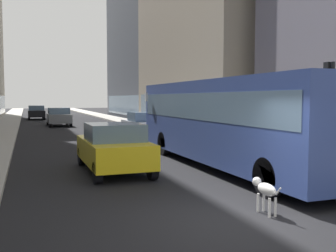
# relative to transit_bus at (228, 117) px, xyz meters

# --- Properties ---
(ground_plane) EXTENTS (120.00, 120.00, 0.00)m
(ground_plane) POSITION_rel_transit_bus_xyz_m (-2.80, 29.55, -1.78)
(ground_plane) COLOR black
(sidewalk_left) EXTENTS (2.40, 110.00, 0.15)m
(sidewalk_left) POSITION_rel_transit_bus_xyz_m (-8.50, 29.55, -1.70)
(sidewalk_left) COLOR #ADA89E
(sidewalk_left) RESTS_ON ground
(sidewalk_right) EXTENTS (2.40, 110.00, 0.15)m
(sidewalk_right) POSITION_rel_transit_bus_xyz_m (2.90, 29.55, -1.70)
(sidewalk_right) COLOR #ADA89E
(sidewalk_right) RESTS_ON ground
(building_right_far) EXTENTS (8.70, 20.16, 18.09)m
(building_right_far) POSITION_rel_transit_bus_xyz_m (9.10, 35.76, 7.26)
(building_right_far) COLOR #4C515B
(building_right_far) RESTS_ON ground
(transit_bus) EXTENTS (2.78, 11.53, 3.05)m
(transit_bus) POSITION_rel_transit_bus_xyz_m (0.00, 0.00, 0.00)
(transit_bus) COLOR #33478C
(transit_bus) RESTS_ON ground
(car_black_suv) EXTENTS (1.85, 4.71, 1.62)m
(car_black_suv) POSITION_rel_transit_bus_xyz_m (-5.60, 35.84, -0.95)
(car_black_suv) COLOR black
(car_black_suv) RESTS_ON ground
(car_yellow_taxi) EXTENTS (1.87, 4.22, 1.62)m
(car_yellow_taxi) POSITION_rel_transit_bus_xyz_m (-4.00, 0.45, -0.95)
(car_yellow_taxi) COLOR yellow
(car_yellow_taxi) RESTS_ON ground
(car_silver_sedan) EXTENTS (1.84, 4.20, 1.62)m
(car_silver_sedan) POSITION_rel_transit_bus_xyz_m (0.00, 10.43, -0.96)
(car_silver_sedan) COLOR #B7BABF
(car_silver_sedan) RESTS_ON ground
(car_grey_wagon) EXTENTS (1.92, 4.12, 1.62)m
(car_grey_wagon) POSITION_rel_transit_bus_xyz_m (-4.00, 23.47, -0.95)
(car_grey_wagon) COLOR slate
(car_grey_wagon) RESTS_ON ground
(dalmatian_dog) EXTENTS (0.22, 0.96, 0.72)m
(dalmatian_dog) POSITION_rel_transit_bus_xyz_m (-1.98, -5.27, -1.26)
(dalmatian_dog) COLOR white
(dalmatian_dog) RESTS_ON ground
(traffic_light_near) EXTENTS (0.24, 0.41, 3.40)m
(traffic_light_near) POSITION_rel_transit_bus_xyz_m (2.10, -2.63, 0.66)
(traffic_light_near) COLOR black
(traffic_light_near) RESTS_ON sidewalk_right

